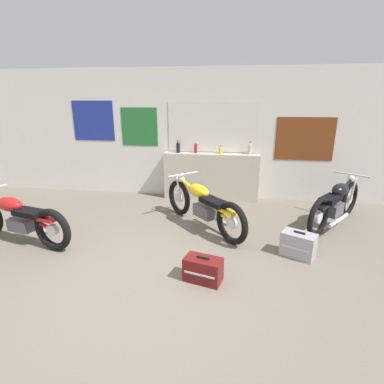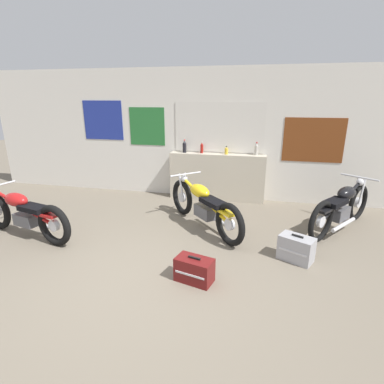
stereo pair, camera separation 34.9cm
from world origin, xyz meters
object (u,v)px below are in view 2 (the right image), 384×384
(motorcycle_yellow, at_px, (203,205))
(motorcycle_red, at_px, (23,214))
(bottle_leftmost, at_px, (185,147))
(hard_case_darkred, at_px, (194,270))
(motorcycle_black, at_px, (342,207))
(hard_case_silver, at_px, (296,248))
(bottle_center, at_px, (226,151))
(bottle_left_center, at_px, (202,148))
(bottle_right_center, at_px, (256,149))

(motorcycle_yellow, distance_m, motorcycle_red, 2.94)
(bottle_leftmost, height_order, motorcycle_yellow, bottle_leftmost)
(motorcycle_yellow, relative_size, motorcycle_red, 0.82)
(motorcycle_red, height_order, hard_case_darkred, motorcycle_red)
(motorcycle_black, height_order, hard_case_darkred, motorcycle_black)
(hard_case_silver, bearing_deg, hard_case_darkred, -147.99)
(bottle_leftmost, bearing_deg, bottle_center, -0.93)
(bottle_left_center, height_order, hard_case_darkred, bottle_left_center)
(hard_case_silver, bearing_deg, bottle_center, 118.16)
(motorcycle_black, distance_m, hard_case_darkred, 2.94)
(motorcycle_red, bearing_deg, bottle_center, 40.72)
(motorcycle_yellow, distance_m, hard_case_darkred, 1.64)
(bottle_right_center, bearing_deg, bottle_left_center, -179.18)
(bottle_right_center, bearing_deg, motorcycle_red, -144.07)
(hard_case_silver, bearing_deg, motorcycle_yellow, 151.21)
(bottle_left_center, xyz_separation_m, motorcycle_black, (2.65, -1.19, -0.72))
(bottle_left_center, xyz_separation_m, motorcycle_red, (-2.43, -2.59, -0.74))
(bottle_leftmost, distance_m, motorcycle_yellow, 1.89)
(bottle_center, bearing_deg, bottle_leftmost, 179.07)
(bottle_leftmost, relative_size, bottle_center, 1.62)
(bottle_leftmost, relative_size, bottle_right_center, 1.05)
(bottle_left_center, height_order, hard_case_silver, bottle_left_center)
(bottle_center, bearing_deg, hard_case_darkred, -90.12)
(bottle_leftmost, distance_m, motorcycle_red, 3.37)
(motorcycle_black, relative_size, motorcycle_red, 0.82)
(bottle_center, bearing_deg, motorcycle_red, -139.28)
(bottle_right_center, distance_m, hard_case_silver, 2.69)
(bottle_center, distance_m, motorcycle_red, 3.98)
(bottle_leftmost, relative_size, hard_case_darkred, 0.56)
(bottle_leftmost, distance_m, bottle_left_center, 0.38)
(motorcycle_red, bearing_deg, motorcycle_black, 15.42)
(motorcycle_black, bearing_deg, hard_case_darkred, -136.27)
(motorcycle_yellow, xyz_separation_m, hard_case_silver, (1.47, -0.81, -0.23))
(bottle_right_center, bearing_deg, hard_case_darkred, -101.05)
(bottle_left_center, relative_size, hard_case_silver, 0.48)
(bottle_center, bearing_deg, motorcycle_yellow, -97.13)
(bottle_leftmost, distance_m, bottle_center, 0.92)
(bottle_leftmost, relative_size, motorcycle_black, 0.17)
(motorcycle_red, distance_m, hard_case_silver, 4.25)
(motorcycle_black, height_order, hard_case_silver, motorcycle_black)
(bottle_leftmost, height_order, hard_case_darkred, bottle_leftmost)
(bottle_leftmost, bearing_deg, hard_case_silver, -47.47)
(bottle_left_center, xyz_separation_m, motorcycle_yellow, (0.34, -1.60, -0.72))
(motorcycle_black, bearing_deg, bottle_leftmost, 158.90)
(motorcycle_yellow, bearing_deg, bottle_center, 82.87)
(bottle_right_center, bearing_deg, motorcycle_yellow, -116.87)
(motorcycle_yellow, xyz_separation_m, motorcycle_black, (2.31, 0.42, 0.00))
(bottle_left_center, distance_m, motorcycle_red, 3.62)
(bottle_left_center, distance_m, hard_case_silver, 3.16)
(hard_case_silver, distance_m, hard_case_darkred, 1.51)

